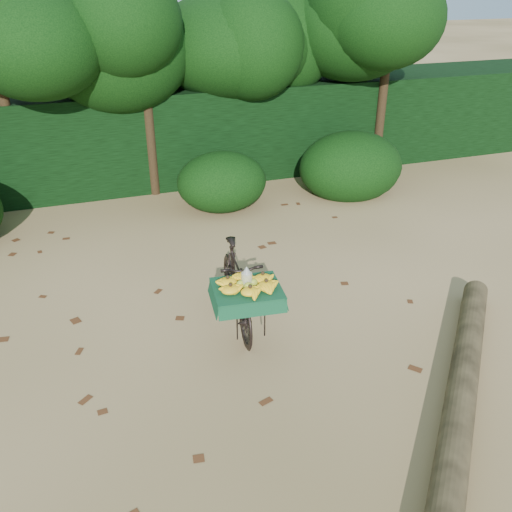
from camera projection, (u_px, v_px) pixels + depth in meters
name	position (u px, v px, depth m)	size (l,w,h in m)	color
ground	(198.00, 378.00, 5.58)	(80.00, 80.00, 0.00)	tan
vendor_bicycle	(237.00, 286.00, 6.24)	(0.77, 1.76, 0.99)	black
fallen_log	(462.00, 387.00, 5.26)	(0.28, 0.28, 3.93)	brown
hedge_backdrop	(118.00, 137.00, 10.44)	(26.00, 1.80, 1.80)	black
tree_row	(76.00, 88.00, 9.07)	(14.50, 2.00, 4.00)	black
bush_clumps	(165.00, 191.00, 9.12)	(8.80, 1.70, 0.90)	black
leaf_litter	(185.00, 342.00, 6.12)	(7.00, 7.30, 0.01)	#502B15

